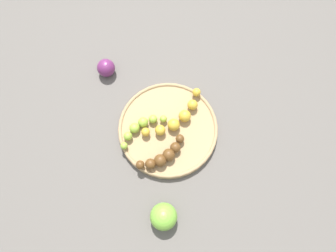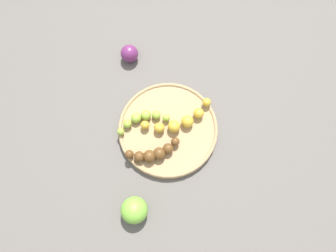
{
  "view_description": "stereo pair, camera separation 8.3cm",
  "coord_description": "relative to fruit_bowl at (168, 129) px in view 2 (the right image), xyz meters",
  "views": [
    {
      "loc": [
        -0.09,
        0.25,
        0.83
      ],
      "look_at": [
        0.0,
        0.0,
        0.04
      ],
      "focal_mm": 33.39,
      "sensor_mm": 36.0,
      "label": 1
    },
    {
      "loc": [
        -0.16,
        0.2,
        0.83
      ],
      "look_at": [
        0.0,
        0.0,
        0.04
      ],
      "focal_mm": 33.39,
      "sensor_mm": 36.0,
      "label": 2
    }
  ],
  "objects": [
    {
      "name": "banana_spotted",
      "position": [
        -0.01,
        -0.03,
        0.02
      ],
      "size": [
        0.12,
        0.18,
        0.03
      ],
      "rotation": [
        0.0,
        0.0,
        2.62
      ],
      "color": "gold",
      "rests_on": "fruit_bowl"
    },
    {
      "name": "banana_overripe",
      "position": [
        -0.02,
        0.08,
        0.02
      ],
      "size": [
        0.1,
        0.12,
        0.03
      ],
      "rotation": [
        0.0,
        0.0,
        2.52
      ],
      "color": "#593819",
      "rests_on": "fruit_bowl"
    },
    {
      "name": "plum_purple",
      "position": [
        0.23,
        -0.11,
        0.01
      ],
      "size": [
        0.05,
        0.05,
        0.05
      ],
      "primitive_type": "sphere",
      "color": "#662659",
      "rests_on": "ground_plane"
    },
    {
      "name": "ground_plane",
      "position": [
        0.0,
        0.0,
        -0.01
      ],
      "size": [
        2.4,
        2.4,
        0.0
      ],
      "primitive_type": "plane",
      "color": "#56514C"
    },
    {
      "name": "apple_green",
      "position": [
        -0.07,
        0.22,
        0.02
      ],
      "size": [
        0.07,
        0.07,
        0.07
      ],
      "primitive_type": "sphere",
      "color": "#72B238",
      "rests_on": "ground_plane"
    },
    {
      "name": "banana_green",
      "position": [
        0.07,
        0.03,
        0.02
      ],
      "size": [
        0.09,
        0.13,
        0.03
      ],
      "rotation": [
        0.0,
        0.0,
        5.7
      ],
      "color": "#8CAD38",
      "rests_on": "fruit_bowl"
    },
    {
      "name": "fruit_bowl",
      "position": [
        0.0,
        0.0,
        0.0
      ],
      "size": [
        0.27,
        0.27,
        0.02
      ],
      "color": "#A08259",
      "rests_on": "ground_plane"
    }
  ]
}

